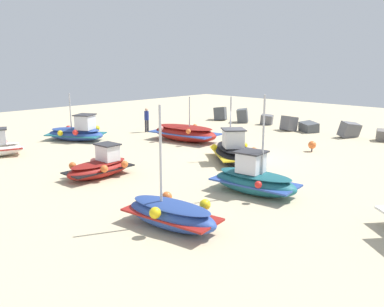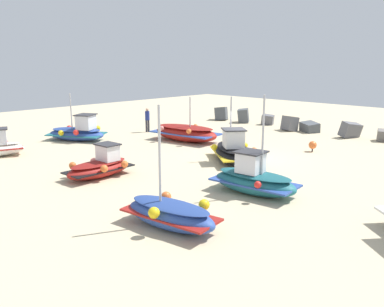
% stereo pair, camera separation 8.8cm
% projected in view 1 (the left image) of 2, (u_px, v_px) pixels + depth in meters
% --- Properties ---
extents(ground_plane, '(57.00, 57.00, 0.00)m').
position_uv_depth(ground_plane, '(242.00, 159.00, 21.84)').
color(ground_plane, beige).
extents(fishing_boat_0, '(3.61, 1.83, 3.85)m').
position_uv_depth(fishing_boat_0, '(254.00, 180.00, 16.18)').
color(fishing_boat_0, '#1E6670').
rests_on(fishing_boat_0, ground_plane).
extents(fishing_boat_4, '(1.88, 3.20, 1.43)m').
position_uv_depth(fishing_boat_4, '(100.00, 167.00, 18.48)').
color(fishing_boat_4, maroon).
rests_on(fishing_boat_4, ground_plane).
extents(fishing_boat_5, '(4.79, 2.67, 2.83)m').
position_uv_depth(fishing_boat_5, '(185.00, 133.00, 26.47)').
color(fishing_boat_5, maroon).
rests_on(fishing_boat_5, ground_plane).
extents(fishing_boat_6, '(3.43, 1.90, 3.81)m').
position_uv_depth(fishing_boat_6, '(171.00, 214.00, 12.90)').
color(fishing_boat_6, '#2D4C9E').
rests_on(fishing_boat_6, ground_plane).
extents(fishing_boat_7, '(4.05, 3.22, 3.03)m').
position_uv_depth(fishing_boat_7, '(77.00, 132.00, 26.66)').
color(fishing_boat_7, '#2D4C9E').
rests_on(fishing_boat_7, ground_plane).
extents(fishing_boat_8, '(3.94, 3.58, 3.28)m').
position_uv_depth(fishing_boat_8, '(232.00, 151.00, 21.28)').
color(fishing_boat_8, black).
rests_on(fishing_boat_8, ground_plane).
extents(person_walking, '(0.32, 0.32, 1.70)m').
position_uv_depth(person_walking, '(147.00, 118.00, 29.58)').
color(person_walking, '#2D2D38').
rests_on(person_walking, ground_plane).
extents(breakwater_rocks, '(20.73, 2.32, 1.32)m').
position_uv_depth(breakwater_rocks, '(325.00, 128.00, 28.88)').
color(breakwater_rocks, '#4C5156').
rests_on(breakwater_rocks, ground_plane).
extents(mooring_buoy_0, '(0.45, 0.45, 0.60)m').
position_uv_depth(mooring_buoy_0, '(312.00, 145.00, 23.52)').
color(mooring_buoy_0, '#3F3F42').
rests_on(mooring_buoy_0, ground_plane).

